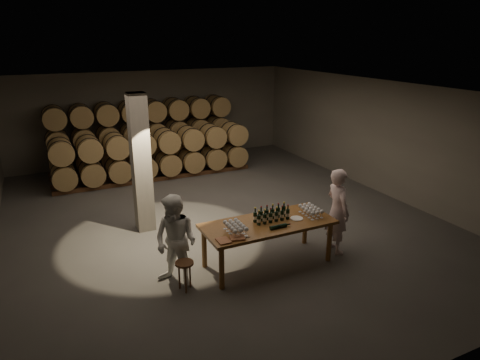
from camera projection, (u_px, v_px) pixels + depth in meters
name	position (u px, v px, depth m)	size (l,w,h in m)	color
room	(141.00, 164.00, 9.67)	(12.00, 12.00, 12.00)	#4C4A47
tasting_table	(268.00, 227.00, 8.36)	(2.60, 1.10, 0.90)	brown
barrel_stack_back	(143.00, 133.00, 14.57)	(6.26, 0.95, 2.31)	brown
barrel_stack_front	(155.00, 153.00, 13.50)	(6.26, 0.95, 1.57)	brown
bottle_cluster	(272.00, 215.00, 8.39)	(0.73, 0.23, 0.31)	black
lying_bottles	(279.00, 226.00, 8.07)	(0.44, 0.07, 0.07)	black
glass_cluster_left	(236.00, 226.00, 7.87)	(0.31, 0.53, 0.18)	silver
glass_cluster_right	(311.00, 209.00, 8.65)	(0.31, 0.53, 0.18)	silver
plate	(297.00, 218.00, 8.50)	(0.25, 0.25, 0.01)	white
notebook_near	(237.00, 238.00, 7.66)	(0.26, 0.21, 0.03)	#985937
notebook_corner	(223.00, 241.00, 7.57)	(0.22, 0.27, 0.02)	#985937
pen	(247.00, 238.00, 7.69)	(0.01, 0.01, 0.13)	black
stool	(185.00, 267.00, 7.58)	(0.33, 0.33, 0.56)	brown
person_man	(337.00, 211.00, 8.85)	(0.67, 0.44, 1.82)	silver
person_woman	(176.00, 241.00, 7.65)	(0.84, 0.65, 1.73)	white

